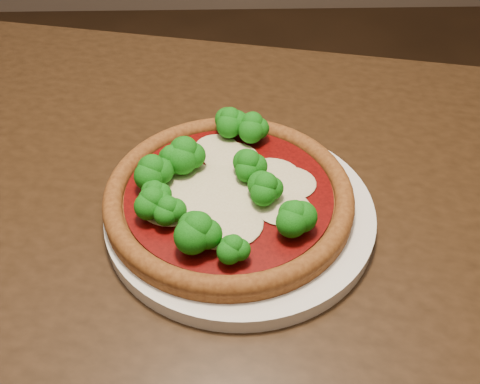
{
  "coord_description": "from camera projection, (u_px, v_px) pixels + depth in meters",
  "views": [
    {
      "loc": [
        0.17,
        -0.64,
        1.18
      ],
      "look_at": [
        0.18,
        -0.22,
        0.79
      ],
      "focal_mm": 40.0,
      "sensor_mm": 36.0,
      "label": 1
    }
  ],
  "objects": [
    {
      "name": "plate",
      "position": [
        240.0,
        212.0,
        0.59
      ],
      "size": [
        0.29,
        0.29,
        0.02
      ],
      "primitive_type": "cylinder",
      "color": "silver",
      "rests_on": "dining_table"
    },
    {
      "name": "dining_table",
      "position": [
        219.0,
        272.0,
        0.67
      ],
      "size": [
        1.33,
        1.04,
        0.75
      ],
      "rotation": [
        0.0,
        0.0,
        -0.22
      ],
      "color": "black",
      "rests_on": "floor"
    },
    {
      "name": "floor",
      "position": [
        163.0,
        373.0,
        1.27
      ],
      "size": [
        4.0,
        4.0,
        0.0
      ],
      "primitive_type": "plane",
      "color": "black",
      "rests_on": "ground"
    },
    {
      "name": "pizza",
      "position": [
        224.0,
        190.0,
        0.58
      ],
      "size": [
        0.27,
        0.27,
        0.06
      ],
      "rotation": [
        0.0,
        0.0,
        0.13
      ],
      "color": "brown",
      "rests_on": "plate"
    }
  ]
}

